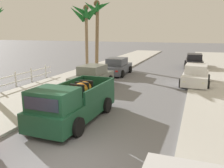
{
  "coord_description": "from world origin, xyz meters",
  "views": [
    {
      "loc": [
        3.62,
        -5.69,
        3.98
      ],
      "look_at": [
        -0.58,
        5.94,
        1.2
      ],
      "focal_mm": 38.0,
      "sensor_mm": 36.0,
      "label": 1
    }
  ],
  "objects": [
    {
      "name": "sidewalk_left",
      "position": [
        -5.62,
        12.0,
        0.06
      ],
      "size": [
        4.9,
        60.0,
        0.12
      ],
      "primitive_type": "cube",
      "color": "beige",
      "rests_on": "ground"
    },
    {
      "name": "car_left_far",
      "position": [
        -3.37,
        15.08,
        0.71
      ],
      "size": [
        2.05,
        4.27,
        1.54
      ],
      "color": "#474C56",
      "rests_on": "ground"
    },
    {
      "name": "ground_plane",
      "position": [
        0.0,
        0.0,
        0.0
      ],
      "size": [
        160.0,
        160.0,
        0.0
      ],
      "primitive_type": "plane",
      "color": "slate"
    },
    {
      "name": "car_left_mid",
      "position": [
        3.3,
        21.83,
        0.71
      ],
      "size": [
        2.14,
        4.31,
        1.54
      ],
      "color": "black",
      "rests_on": "ground"
    },
    {
      "name": "car_right_far",
      "position": [
        3.59,
        12.87,
        0.71
      ],
      "size": [
        2.15,
        4.32,
        1.54
      ],
      "color": "silver",
      "rests_on": "ground"
    },
    {
      "name": "pickup_truck",
      "position": [
        -1.47,
        3.23,
        0.81
      ],
      "size": [
        2.3,
        5.25,
        1.8
      ],
      "color": "#19472D",
      "rests_on": "ground"
    },
    {
      "name": "palm_tree_right_mid",
      "position": [
        -7.82,
        20.72,
        5.88
      ],
      "size": [
        3.41,
        3.07,
        7.45
      ],
      "color": "brown",
      "rests_on": "ground"
    },
    {
      "name": "car_right_near",
      "position": [
        -3.54,
        9.83,
        0.71
      ],
      "size": [
        2.14,
        4.31,
        1.54
      ],
      "color": "slate",
      "rests_on": "ground"
    },
    {
      "name": "palm_tree_left_fore",
      "position": [
        -7.32,
        16.61,
        5.48
      ],
      "size": [
        3.48,
        3.4,
        6.59
      ],
      "color": "#846B4C",
      "rests_on": "ground"
    },
    {
      "name": "curb_right",
      "position": [
        4.57,
        12.0,
        0.05
      ],
      "size": [
        0.16,
        60.0,
        0.1
      ],
      "primitive_type": "cube",
      "color": "silver",
      "rests_on": "ground"
    },
    {
      "name": "curb_left",
      "position": [
        -4.57,
        12.0,
        0.05
      ],
      "size": [
        0.16,
        60.0,
        0.1
      ],
      "primitive_type": "cube",
      "color": "silver",
      "rests_on": "ground"
    }
  ]
}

